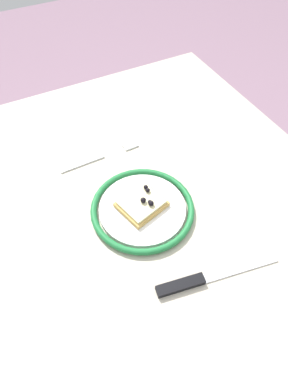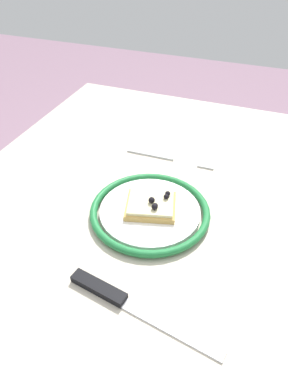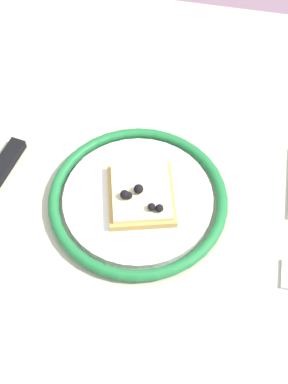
{
  "view_description": "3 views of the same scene",
  "coord_description": "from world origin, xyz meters",
  "px_view_note": "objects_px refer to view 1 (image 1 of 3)",
  "views": [
    {
      "loc": [
        0.38,
        -0.2,
        1.29
      ],
      "look_at": [
        0.01,
        -0.01,
        0.77
      ],
      "focal_mm": 30.07,
      "sensor_mm": 36.0,
      "label": 1
    },
    {
      "loc": [
        0.47,
        0.13,
        1.17
      ],
      "look_at": [
        0.0,
        -0.04,
        0.76
      ],
      "focal_mm": 32.58,
      "sensor_mm": 36.0,
      "label": 2
    },
    {
      "loc": [
        -0.04,
        0.32,
        1.28
      ],
      "look_at": [
        0.02,
        -0.03,
        0.75
      ],
      "focal_mm": 49.68,
      "sensor_mm": 36.0,
      "label": 3
    }
  ],
  "objects_px": {
    "dining_table": "(146,218)",
    "pizza_slice_near": "(142,203)",
    "fork": "(101,157)",
    "plate": "(142,208)",
    "knife": "(197,280)"
  },
  "relations": [
    {
      "from": "dining_table",
      "to": "plate",
      "type": "distance_m",
      "value": 0.1
    },
    {
      "from": "dining_table",
      "to": "pizza_slice_near",
      "type": "relative_size",
      "value": 8.9
    },
    {
      "from": "pizza_slice_near",
      "to": "fork",
      "type": "height_order",
      "value": "pizza_slice_near"
    },
    {
      "from": "knife",
      "to": "fork",
      "type": "distance_m",
      "value": 0.37
    },
    {
      "from": "plate",
      "to": "knife",
      "type": "bearing_deg",
      "value": 5.45
    },
    {
      "from": "pizza_slice_near",
      "to": "plate",
      "type": "bearing_deg",
      "value": -11.06
    },
    {
      "from": "dining_table",
      "to": "pizza_slice_near",
      "type": "distance_m",
      "value": 0.11
    },
    {
      "from": "dining_table",
      "to": "fork",
      "type": "relative_size",
      "value": 4.72
    },
    {
      "from": "plate",
      "to": "fork",
      "type": "relative_size",
      "value": 1.09
    },
    {
      "from": "knife",
      "to": "fork",
      "type": "xyz_separation_m",
      "value": [
        -0.37,
        -0.04,
        -0.0
      ]
    },
    {
      "from": "dining_table",
      "to": "knife",
      "type": "relative_size",
      "value": 3.97
    },
    {
      "from": "pizza_slice_near",
      "to": "fork",
      "type": "xyz_separation_m",
      "value": [
        -0.18,
        -0.02,
        -0.02
      ]
    },
    {
      "from": "knife",
      "to": "fork",
      "type": "height_order",
      "value": "knife"
    },
    {
      "from": "plate",
      "to": "pizza_slice_near",
      "type": "height_order",
      "value": "pizza_slice_near"
    },
    {
      "from": "pizza_slice_near",
      "to": "knife",
      "type": "height_order",
      "value": "pizza_slice_near"
    }
  ]
}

